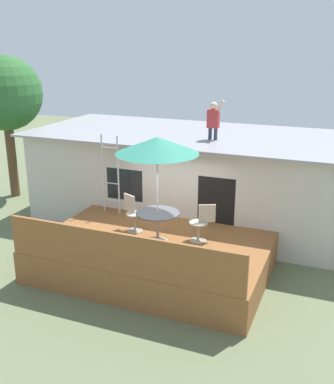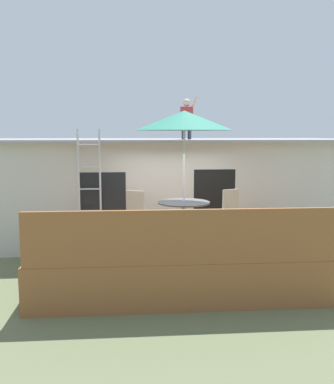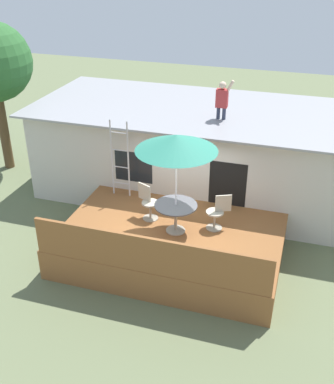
% 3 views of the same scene
% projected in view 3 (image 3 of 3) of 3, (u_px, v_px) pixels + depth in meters
% --- Properties ---
extents(ground_plane, '(40.00, 40.00, 0.00)m').
position_uv_depth(ground_plane, '(172.00, 255.00, 12.15)').
color(ground_plane, '#66704C').
extents(house, '(10.50, 4.50, 2.75)m').
position_uv_depth(house, '(206.00, 152.00, 14.51)').
color(house, beige).
rests_on(house, ground).
extents(deck, '(5.41, 3.73, 0.80)m').
position_uv_depth(deck, '(172.00, 242.00, 11.95)').
color(deck, brown).
rests_on(deck, ground).
extents(deck_railing, '(5.31, 0.08, 0.90)m').
position_uv_depth(deck_railing, '(148.00, 255.00, 10.03)').
color(deck_railing, brown).
rests_on(deck_railing, deck).
extents(patio_table, '(1.04, 1.04, 0.74)m').
position_uv_depth(patio_table, '(176.00, 210.00, 11.40)').
color(patio_table, '#A59E8C').
rests_on(patio_table, deck).
extents(patio_umbrella, '(1.90, 1.90, 2.54)m').
position_uv_depth(patio_umbrella, '(176.00, 143.00, 10.57)').
color(patio_umbrella, silver).
rests_on(patio_umbrella, deck).
extents(step_ladder, '(0.52, 0.04, 2.20)m').
position_uv_depth(step_ladder, '(120.00, 159.00, 12.82)').
color(step_ladder, silver).
rests_on(step_ladder, deck).
extents(person_figure, '(0.47, 0.20, 1.11)m').
position_uv_depth(person_figure, '(222.00, 98.00, 12.82)').
color(person_figure, '#33384C').
rests_on(person_figure, house).
extents(patio_chair_left, '(0.59, 0.44, 0.92)m').
position_uv_depth(patio_chair_left, '(148.00, 202.00, 12.02)').
color(patio_chair_left, '#A59E8C').
rests_on(patio_chair_left, deck).
extents(patio_chair_right, '(0.59, 0.44, 0.92)m').
position_uv_depth(patio_chair_right, '(218.00, 212.00, 11.58)').
color(patio_chair_right, '#A59E8C').
rests_on(patio_chair_right, deck).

